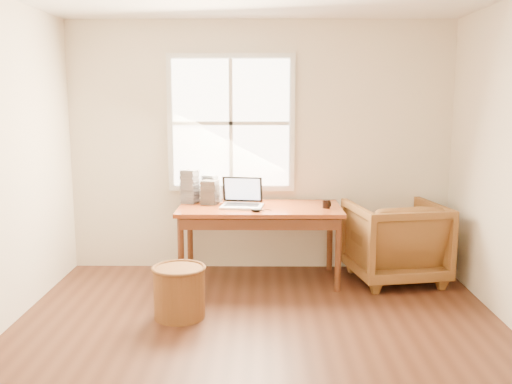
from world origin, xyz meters
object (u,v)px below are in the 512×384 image
at_px(armchair, 395,241).
at_px(coffee_mug, 326,204).
at_px(wicker_stool, 179,293).
at_px(laptop, 242,192).
at_px(cd_stack_a, 210,188).
at_px(desk, 260,208).

xyz_separation_m(armchair, coffee_mug, (-0.70, -0.07, 0.39)).
distance_m(armchair, coffee_mug, 0.80).
height_order(wicker_stool, laptop, laptop).
bearing_deg(armchair, cd_stack_a, -19.74).
height_order(wicker_stool, cd_stack_a, cd_stack_a).
relative_size(desk, armchair, 1.81).
relative_size(laptop, coffee_mug, 5.23).
bearing_deg(coffee_mug, desk, 166.22).
relative_size(desk, laptop, 3.75).
relative_size(desk, wicker_stool, 3.78).
bearing_deg(cd_stack_a, wicker_stool, -96.57).
xyz_separation_m(armchair, wicker_stool, (-2.01, -1.00, -0.19)).
distance_m(armchair, wicker_stool, 2.25).
distance_m(wicker_stool, cd_stack_a, 1.48).
bearing_deg(laptop, coffee_mug, 6.17).
bearing_deg(desk, armchair, 0.00).
bearing_deg(cd_stack_a, laptop, -46.90).
height_order(desk, armchair, armchair).
height_order(armchair, wicker_stool, armchair).
bearing_deg(desk, wicker_stool, -123.54).
bearing_deg(wicker_stool, coffee_mug, 35.25).
bearing_deg(wicker_stool, laptop, 62.55).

